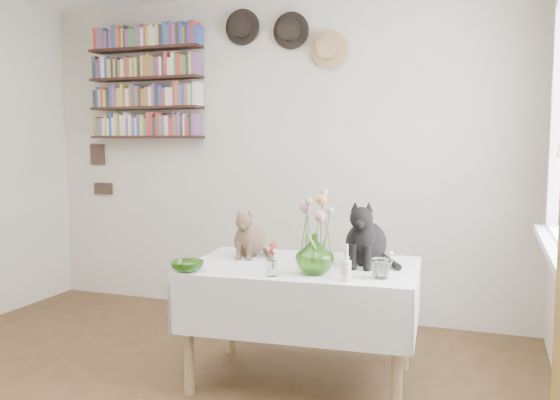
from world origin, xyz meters
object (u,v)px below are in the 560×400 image
at_px(flower_vase, 315,254).
at_px(bookshelf_unit, 146,83).
at_px(dining_table, 303,294).
at_px(black_cat, 366,232).
at_px(tabby_cat, 250,231).

height_order(flower_vase, bookshelf_unit, bookshelf_unit).
bearing_deg(dining_table, black_cat, 19.95).
height_order(black_cat, flower_vase, black_cat).
bearing_deg(flower_vase, bookshelf_unit, 143.67).
bearing_deg(bookshelf_unit, black_cat, -27.00).
distance_m(tabby_cat, black_cat, 0.71).
distance_m(black_cat, flower_vase, 0.39).
bearing_deg(black_cat, bookshelf_unit, 152.73).
bearing_deg(bookshelf_unit, flower_vase, -36.33).
bearing_deg(flower_vase, dining_table, 122.96).
xyz_separation_m(dining_table, flower_vase, (0.13, -0.20, 0.27)).
xyz_separation_m(flower_vase, bookshelf_unit, (-1.86, 1.37, 1.06)).
bearing_deg(dining_table, bookshelf_unit, 145.91).
xyz_separation_m(black_cat, bookshelf_unit, (-2.07, 1.05, 0.98)).
xyz_separation_m(tabby_cat, bookshelf_unit, (-1.36, 1.05, 1.01)).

